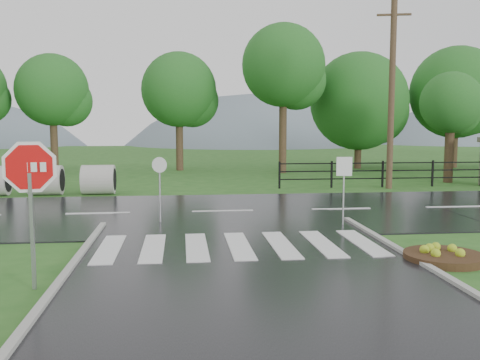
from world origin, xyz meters
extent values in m
plane|color=#295C1E|center=(0.00, 0.00, 0.00)|extent=(120.00, 120.00, 0.00)
cube|color=black|center=(0.00, 10.00, 0.00)|extent=(90.00, 8.00, 0.04)
cube|color=silver|center=(-3.00, 5.00, 0.06)|extent=(0.50, 2.80, 0.02)
cube|color=silver|center=(-2.00, 5.00, 0.06)|extent=(0.50, 2.80, 0.02)
cube|color=silver|center=(-1.00, 5.00, 0.06)|extent=(0.50, 2.80, 0.02)
cube|color=silver|center=(0.00, 5.00, 0.06)|extent=(0.50, 2.80, 0.02)
cube|color=silver|center=(1.00, 5.00, 0.06)|extent=(0.50, 2.80, 0.02)
cube|color=silver|center=(2.00, 5.00, 0.06)|extent=(0.50, 2.80, 0.02)
cube|color=silver|center=(3.00, 5.00, 0.06)|extent=(0.50, 2.80, 0.02)
cube|color=black|center=(7.75, 16.00, 0.40)|extent=(9.50, 0.05, 0.05)
cube|color=black|center=(7.75, 16.00, 0.75)|extent=(9.50, 0.05, 0.05)
cube|color=black|center=(7.75, 16.00, 1.10)|extent=(9.50, 0.05, 0.05)
cube|color=black|center=(3.00, 16.00, 0.60)|extent=(0.08, 0.08, 1.20)
sphere|color=slate|center=(8.00, 65.00, -17.28)|extent=(48.00, 48.00, 48.00)
sphere|color=slate|center=(36.00, 65.00, -12.96)|extent=(36.00, 36.00, 36.00)
cylinder|color=#9E9B93|center=(-6.81, 15.00, 0.60)|extent=(1.30, 1.20, 1.20)
cylinder|color=#9E9B93|center=(-4.71, 15.00, 0.60)|extent=(1.30, 1.20, 1.20)
cube|color=#939399|center=(-3.95, 2.30, 1.04)|extent=(0.06, 0.06, 2.07)
cylinder|color=white|center=(-3.95, 2.32, 2.17)|extent=(1.23, 0.24, 1.24)
cylinder|color=red|center=(-3.95, 2.30, 2.17)|extent=(1.07, 0.22, 1.08)
cylinder|color=#332111|center=(4.21, 3.33, 0.08)|extent=(1.68, 1.68, 0.17)
cube|color=#939399|center=(3.23, 7.34, 0.93)|extent=(0.04, 0.04, 1.85)
cube|color=white|center=(3.23, 7.32, 1.71)|extent=(0.44, 0.09, 0.54)
cylinder|color=#939399|center=(-1.96, 8.27, 0.90)|extent=(0.05, 0.05, 1.81)
cylinder|color=white|center=(-1.96, 8.25, 1.72)|extent=(0.43, 0.17, 0.45)
cylinder|color=#473523|center=(7.86, 15.50, 4.09)|extent=(0.27, 0.27, 8.18)
cube|color=brown|center=(7.86, 15.50, 7.54)|extent=(1.43, 0.43, 0.09)
cylinder|color=#3D2B1C|center=(11.67, 17.50, 1.62)|extent=(0.44, 0.44, 3.24)
sphere|color=#1C5B1D|center=(11.67, 17.50, 3.88)|extent=(2.96, 2.96, 2.96)
camera|label=1|loc=(-1.33, -7.25, 2.96)|focal=40.00mm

